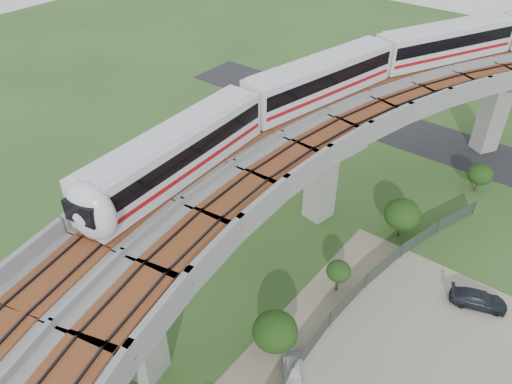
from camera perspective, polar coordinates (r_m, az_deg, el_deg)
ground at (r=40.64m, az=-2.01°, el=-9.38°), size 160.00×160.00×0.00m
asphalt_road at (r=61.99m, az=16.07°, el=6.84°), size 60.00×8.00×0.03m
viaduct at (r=32.86m, az=2.83°, el=-1.26°), size 19.58×73.98×11.40m
metro_train at (r=45.79m, az=16.06°, el=13.44°), size 22.16×58.32×3.64m
fence at (r=36.63m, az=10.24°, el=-15.14°), size 3.87×38.73×1.50m
tree_0 at (r=52.75m, az=24.23°, el=1.86°), size 2.40×2.40×3.02m
tree_1 at (r=44.39m, az=16.39°, el=-2.48°), size 3.12×3.12×3.66m
tree_2 at (r=38.44m, az=9.42°, el=-8.91°), size 1.89×1.89×2.89m
tree_3 at (r=34.30m, az=2.19°, el=-15.63°), size 3.07×3.07×3.38m
car_white at (r=34.37m, az=4.24°, el=-19.75°), size 2.96×3.43×1.11m
car_dark at (r=41.44m, az=24.09°, el=-11.13°), size 4.42×2.97×1.19m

